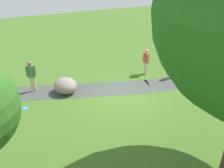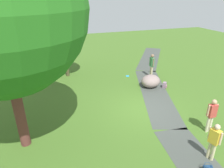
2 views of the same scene
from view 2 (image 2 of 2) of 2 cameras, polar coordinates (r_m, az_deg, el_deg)
The scene contains 11 objects.
ground_plane at distance 11.51m, azimuth 8.66°, elevation -7.23°, with size 48.00×48.00×0.00m, color #426724.
footpath_segment_mid at distance 13.59m, azimuth 11.93°, elevation -2.29°, with size 8.12×4.20×0.01m.
footpath_segment_far at distance 20.98m, azimuth 10.73°, elevation 7.36°, with size 7.57×5.90×0.01m.
young_tree_near_path at distance 15.51m, azimuth -13.36°, elevation 12.88°, with size 2.83×2.83×4.49m.
lawn_boulder at distance 14.18m, azimuth 10.88°, elevation 0.83°, with size 1.63×1.72×0.85m.
woman_with_handbag at distance 8.76m, azimuth 26.92°, elevation -13.87°, with size 0.50×0.33×1.61m.
man_near_boulder at distance 15.67m, azimuth 11.20°, elevation 5.62°, with size 0.52×0.24×1.82m.
passerby_on_path at distance 10.28m, azimuth 26.37°, elevation -7.49°, with size 0.25×0.52×1.70m.
handbag_on_grass at distance 8.68m, azimuth 25.43°, elevation -20.75°, with size 0.34×0.34×0.31m.
backpack_by_boulder at distance 14.33m, azimuth 14.68°, elevation -0.30°, with size 0.35×0.35×0.40m.
frisbee_on_grass at distance 15.92m, azimuth 4.41°, elevation 2.26°, with size 0.28×0.28×0.02m.
Camera 2 is at (-8.62, 4.75, 5.96)m, focal length 32.31 mm.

